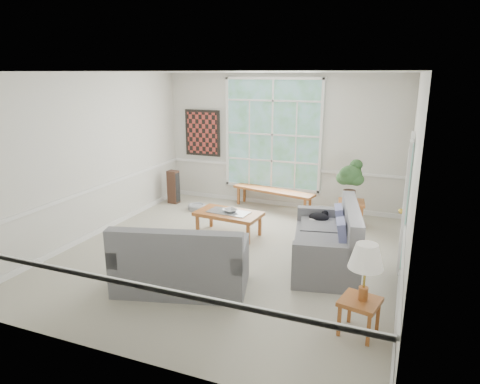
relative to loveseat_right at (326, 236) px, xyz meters
name	(u,v)px	position (x,y,z in m)	size (l,w,h in m)	color
floor	(230,253)	(-1.59, -0.11, -0.51)	(5.50, 6.00, 0.01)	#AAA592
ceiling	(229,72)	(-1.59, -0.11, 2.50)	(5.50, 6.00, 0.02)	white
wall_back	(281,141)	(-1.59, 2.89, 1.00)	(5.50, 0.02, 3.00)	silver
wall_front	(113,228)	(-1.59, -3.11, 1.00)	(5.50, 0.02, 3.00)	silver
wall_left	(93,156)	(-4.34, -0.11, 1.00)	(0.02, 6.00, 3.00)	silver
wall_right	(411,183)	(1.16, -0.11, 1.00)	(0.02, 6.00, 3.00)	silver
window_back	(272,135)	(-1.79, 2.85, 1.15)	(2.30, 0.08, 2.40)	white
entry_door	(405,202)	(1.12, 0.49, 0.55)	(0.08, 0.90, 2.10)	white
door_sidelight	(405,207)	(1.12, -0.14, 0.65)	(0.08, 0.26, 1.90)	white
wall_art	(202,133)	(-3.54, 2.84, 1.10)	(0.90, 0.06, 1.10)	#59211C
wall_frame_near	(410,157)	(1.12, 1.64, 1.05)	(0.04, 0.26, 0.32)	black
wall_frame_far	(410,154)	(1.12, 2.04, 1.05)	(0.04, 0.26, 0.32)	black
loveseat_right	(326,236)	(0.00, 0.00, 0.00)	(0.96, 1.86, 1.01)	slate
loveseat_front	(182,255)	(-1.77, -1.47, -0.01)	(1.83, 0.95, 0.99)	slate
coffee_table	(229,224)	(-1.95, 0.67, -0.28)	(1.23, 0.67, 0.46)	#A05727
pewter_bowl	(230,210)	(-1.92, 0.67, -0.01)	(0.31, 0.31, 0.08)	#97979D
window_bench	(273,199)	(-1.65, 2.54, -0.28)	(1.93, 0.37, 0.45)	#A05727
end_table	(351,213)	(0.13, 2.06, -0.25)	(0.51, 0.51, 0.51)	#A05727
houseplant	(350,180)	(0.07, 2.11, 0.43)	(0.50, 0.50, 0.85)	#2B5027
side_table	(359,317)	(0.73, -1.72, -0.28)	(0.43, 0.43, 0.44)	#A05727
table_lamp	(365,272)	(0.75, -1.70, 0.28)	(0.40, 0.40, 0.69)	white
pet_bed	(197,207)	(-3.24, 1.86, -0.44)	(0.41, 0.41, 0.12)	gray
floor_speaker	(173,187)	(-3.99, 2.14, -0.11)	(0.24, 0.19, 0.78)	#40261B
cat	(319,217)	(-0.24, 0.62, 0.09)	(0.35, 0.24, 0.16)	black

